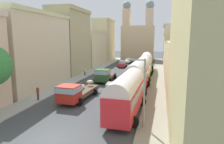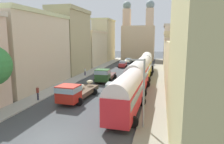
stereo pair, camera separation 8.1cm
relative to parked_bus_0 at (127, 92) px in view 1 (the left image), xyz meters
The scene contains 27 objects.
ground_plane 21.13m from the parked_bus_0, 102.65° to the left, with size 154.00×154.00×0.00m, color #414547.
sidewalk_left 23.78m from the parked_bus_0, 120.03° to the left, with size 2.50×70.00×0.14m, color #ADADA5.
sidewalk_right 20.79m from the parked_bus_0, 82.63° to the left, with size 2.50×70.00×0.14m, color gray.
building_left_1 17.44m from the parked_bus_0, 152.05° to the left, with size 4.41×14.57×11.32m.
building_left_2 26.81m from the parked_bus_0, 126.37° to the left, with size 5.65×11.08×13.54m.
building_left_3 37.98m from the parked_bus_0, 113.53° to the left, with size 4.46×14.01×9.37m.
building_left_4 50.05m from the parked_bus_0, 108.35° to the left, with size 5.70×10.65×13.59m.
building_right_0 9.21m from the parked_bus_0, 42.15° to the right, with size 4.58×13.80×12.29m.
building_right_1 10.83m from the parked_bus_0, 56.41° to the left, with size 4.10×14.71×7.04m.
building_right_2 23.40m from the parked_bus_0, 73.60° to the left, with size 5.92×10.20×7.55m.
building_right_3 34.01m from the parked_bus_0, 78.85° to the left, with size 5.85×11.18×8.97m.
building_right_4 44.94m from the parked_bus_0, 81.15° to the left, with size 6.59×10.16×11.40m.
distant_church 51.41m from the parked_bus_0, 95.15° to the left, with size 10.77×7.30×19.40m.
parked_bus_0 is the anchor object (origin of this frame).
parked_bus_1 9.00m from the parked_bus_0, 90.00° to the left, with size 3.43×8.51×4.28m.
parked_bus_2 18.00m from the parked_bus_0, 90.00° to the left, with size 3.43×9.53×4.06m.
parked_bus_3 27.00m from the parked_bus_0, 90.00° to the left, with size 3.60×9.62×4.12m.
cargo_truck_0 7.21m from the parked_bus_0, 158.29° to the left, with size 3.43×7.62×2.30m.
cargo_truck_1 15.19m from the parked_bus_0, 113.88° to the left, with size 3.20×6.86×2.39m.
car_0 32.63m from the parked_bus_0, 101.21° to the left, with size 2.25×3.99×1.70m.
car_1 41.14m from the parked_bus_0, 98.78° to the left, with size 2.30×3.84×1.56m.
car_2 7.26m from the parked_bus_0, 115.63° to the left, with size 2.28×3.92×1.59m.
car_3 20.67m from the parked_bus_0, 97.56° to the left, with size 2.22×3.88×1.54m.
car_4 27.72m from the parked_bus_0, 95.86° to the left, with size 2.16×3.97×1.53m.
pedestrian_0 11.20m from the parked_bus_0, behind, with size 0.40×0.40×1.82m.
pedestrian_1 21.49m from the parked_bus_0, 122.01° to the left, with size 0.46×0.46×1.74m.
streetlamp_near 3.58m from the parked_bus_0, 60.36° to the right, with size 1.72×0.28×5.86m.
Camera 1 is at (7.66, -12.55, 7.48)m, focal length 32.51 mm.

